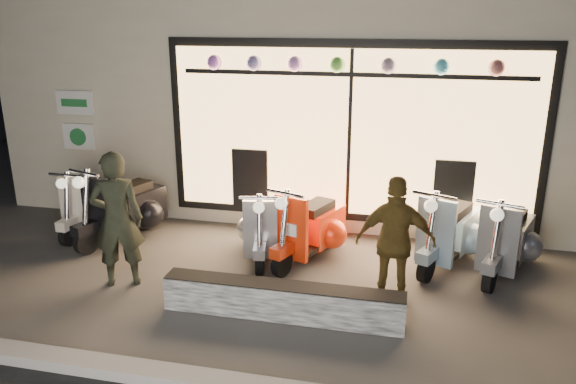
% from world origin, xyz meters
% --- Properties ---
extents(ground, '(40.00, 40.00, 0.00)m').
position_xyz_m(ground, '(0.00, 0.00, 0.00)').
color(ground, '#383533').
rests_on(ground, ground).
extents(kerb, '(40.00, 0.25, 0.12)m').
position_xyz_m(kerb, '(0.00, -2.00, 0.06)').
color(kerb, slate).
rests_on(kerb, ground).
extents(shop_building, '(10.20, 6.23, 4.20)m').
position_xyz_m(shop_building, '(0.00, 4.98, 2.10)').
color(shop_building, beige).
rests_on(shop_building, ground).
extents(graffiti_barrier, '(2.67, 0.28, 0.40)m').
position_xyz_m(graffiti_barrier, '(0.41, -0.65, 0.20)').
color(graffiti_barrier, black).
rests_on(graffiti_barrier, ground).
extents(scooter_silver, '(0.63, 1.39, 0.99)m').
position_xyz_m(scooter_silver, '(-0.26, 1.02, 0.40)').
color(scooter_silver, black).
rests_on(scooter_silver, ground).
extents(scooter_red, '(0.82, 1.47, 1.06)m').
position_xyz_m(scooter_red, '(0.45, 1.07, 0.43)').
color(scooter_red, black).
rests_on(scooter_red, ground).
extents(scooter_black, '(0.85, 1.57, 1.13)m').
position_xyz_m(scooter_black, '(-2.37, 1.18, 0.45)').
color(scooter_black, black).
rests_on(scooter_black, ground).
extents(scooter_cream, '(0.51, 1.42, 1.02)m').
position_xyz_m(scooter_cream, '(-3.00, 1.34, 0.41)').
color(scooter_cream, black).
rests_on(scooter_cream, ground).
extents(scooter_blue, '(0.88, 1.50, 1.09)m').
position_xyz_m(scooter_blue, '(2.28, 1.31, 0.44)').
color(scooter_blue, black).
rests_on(scooter_blue, ground).
extents(scooter_grey, '(0.83, 1.49, 1.07)m').
position_xyz_m(scooter_grey, '(2.98, 1.20, 0.43)').
color(scooter_grey, black).
rests_on(scooter_grey, ground).
extents(man, '(0.73, 0.61, 1.69)m').
position_xyz_m(man, '(-1.71, -0.30, 0.85)').
color(man, black).
rests_on(man, ground).
extents(woman, '(0.91, 0.42, 1.52)m').
position_xyz_m(woman, '(1.58, -0.04, 0.76)').
color(woman, brown).
rests_on(woman, ground).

